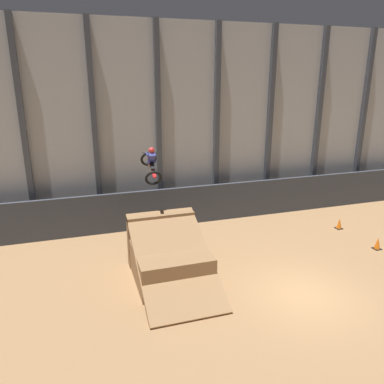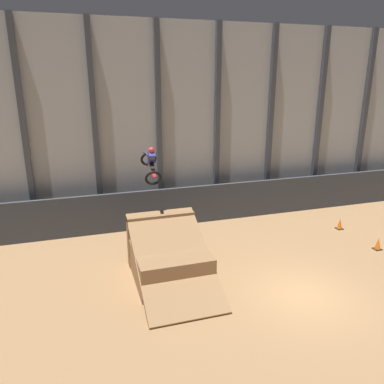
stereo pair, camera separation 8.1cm
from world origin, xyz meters
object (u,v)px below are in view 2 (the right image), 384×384
(rider_bike_solo, at_px, (151,164))
(traffic_cone_arena_edge, at_px, (378,244))
(dirt_ramp, at_px, (168,257))
(traffic_cone_near_ramp, at_px, (340,224))

(rider_bike_solo, height_order, traffic_cone_arena_edge, rider_bike_solo)
(traffic_cone_arena_edge, bearing_deg, dirt_ramp, 176.58)
(dirt_ramp, distance_m, traffic_cone_arena_edge, 10.23)
(dirt_ramp, bearing_deg, traffic_cone_near_ramp, 11.63)
(traffic_cone_near_ramp, bearing_deg, traffic_cone_arena_edge, -88.50)
(traffic_cone_arena_edge, bearing_deg, traffic_cone_near_ramp, 91.50)
(dirt_ramp, height_order, traffic_cone_near_ramp, dirt_ramp)
(dirt_ramp, xyz_separation_m, traffic_cone_arena_edge, (10.20, -0.61, -0.55))
(dirt_ramp, height_order, traffic_cone_arena_edge, dirt_ramp)
(rider_bike_solo, xyz_separation_m, traffic_cone_near_ramp, (10.32, 0.01, -4.04))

